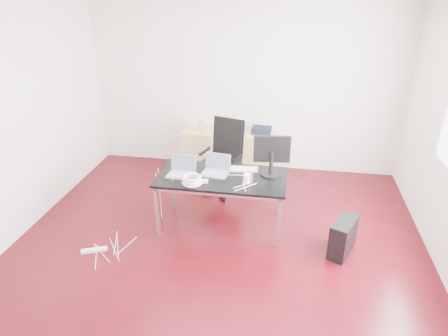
% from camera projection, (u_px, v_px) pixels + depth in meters
% --- Properties ---
extents(room_shell, '(5.00, 5.00, 5.00)m').
position_uv_depth(room_shell, '(219.00, 143.00, 4.15)').
color(room_shell, '#36060B').
rests_on(room_shell, ground).
extents(desk, '(1.60, 0.80, 0.73)m').
position_uv_depth(desk, '(222.00, 180.00, 4.97)').
color(desk, black).
rests_on(desk, ground).
extents(office_chair, '(0.60, 0.62, 1.08)m').
position_uv_depth(office_chair, '(224.00, 153.00, 5.91)').
color(office_chair, black).
rests_on(office_chair, ground).
extents(filing_cabinet_left, '(0.50, 0.50, 0.70)m').
position_uv_depth(filing_cabinet_left, '(199.00, 149.00, 6.70)').
color(filing_cabinet_left, tan).
rests_on(filing_cabinet_left, ground).
extents(filing_cabinet_right, '(0.50, 0.50, 0.70)m').
position_uv_depth(filing_cabinet_right, '(259.00, 153.00, 6.55)').
color(filing_cabinet_right, tan).
rests_on(filing_cabinet_right, ground).
extents(pc_tower, '(0.37, 0.49, 0.44)m').
position_uv_depth(pc_tower, '(343.00, 237.00, 4.66)').
color(pc_tower, black).
rests_on(pc_tower, ground).
extents(wastebasket, '(0.31, 0.31, 0.28)m').
position_uv_depth(wastebasket, '(237.00, 166.00, 6.58)').
color(wastebasket, black).
rests_on(wastebasket, ground).
extents(power_strip, '(0.30, 0.17, 0.04)m').
position_uv_depth(power_strip, '(94.00, 250.00, 4.76)').
color(power_strip, white).
rests_on(power_strip, ground).
extents(laptop_left, '(0.35, 0.28, 0.23)m').
position_uv_depth(laptop_left, '(182.00, 170.00, 4.97)').
color(laptop_left, silver).
rests_on(laptop_left, desk).
extents(laptop_right, '(0.36, 0.30, 0.23)m').
position_uv_depth(laptop_right, '(216.00, 169.00, 5.00)').
color(laptop_right, silver).
rests_on(laptop_right, desk).
extents(monitor, '(0.45, 0.26, 0.51)m').
position_uv_depth(monitor, '(272.00, 153.00, 4.88)').
color(monitor, black).
rests_on(monitor, desk).
extents(keyboard, '(0.45, 0.19, 0.02)m').
position_uv_depth(keyboard, '(241.00, 169.00, 5.11)').
color(keyboard, white).
rests_on(keyboard, desk).
extents(cup_white, '(0.11, 0.11, 0.12)m').
position_uv_depth(cup_white, '(247.00, 178.00, 4.77)').
color(cup_white, white).
rests_on(cup_white, desk).
extents(cup_brown, '(0.10, 0.10, 0.10)m').
position_uv_depth(cup_brown, '(250.00, 176.00, 4.84)').
color(cup_brown, brown).
rests_on(cup_brown, desk).
extents(cable_coil, '(0.24, 0.24, 0.11)m').
position_uv_depth(cable_coil, '(192.00, 180.00, 4.74)').
color(cable_coil, white).
rests_on(cable_coil, desk).
extents(power_adapter, '(0.08, 0.08, 0.03)m').
position_uv_depth(power_adapter, '(205.00, 181.00, 4.80)').
color(power_adapter, white).
rests_on(power_adapter, desk).
extents(speaker, '(0.09, 0.09, 0.18)m').
position_uv_depth(speaker, '(201.00, 125.00, 6.49)').
color(speaker, '#9E9E9E').
rests_on(speaker, filing_cabinet_left).
extents(navy_garment, '(0.32, 0.26, 0.09)m').
position_uv_depth(navy_garment, '(261.00, 130.00, 6.40)').
color(navy_garment, black).
rests_on(navy_garment, filing_cabinet_right).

